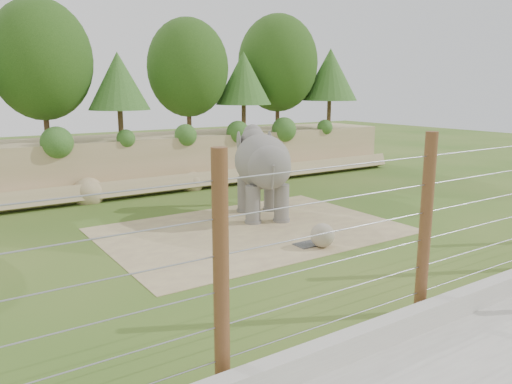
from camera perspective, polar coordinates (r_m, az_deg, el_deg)
ground at (r=14.84m, az=4.33°, el=-7.39°), size 90.00×90.00×0.00m
back_embankment at (r=25.45m, az=-12.51°, el=9.51°), size 30.00×5.52×8.77m
dirt_patch at (r=17.44m, az=-0.46°, el=-4.37°), size 10.00×7.00×0.02m
drain_grate at (r=15.95m, az=6.21°, el=-5.90°), size 1.00×0.60×0.03m
elephant at (r=18.91m, az=0.73°, el=2.05°), size 3.18×4.47×3.32m
stone_ball at (r=15.63m, az=7.60°, el=-4.93°), size 0.75×0.75×0.75m
retaining_wall at (r=11.52m, az=20.21°, el=-12.61°), size 26.00×0.35×0.50m
barrier_fence at (r=11.22m, az=18.79°, el=-3.67°), size 20.26×0.26×4.00m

